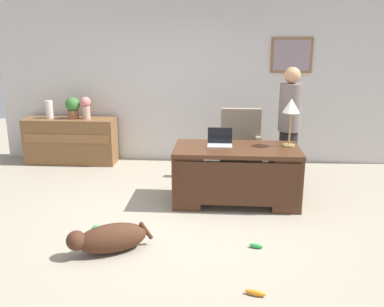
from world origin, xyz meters
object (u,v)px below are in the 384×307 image
(laptop, at_px, (220,141))
(vase_empty, at_px, (49,109))
(dog_toy_ball, at_px, (96,230))
(person_standing, at_px, (289,126))
(potted_plant, at_px, (73,107))
(dog_toy_plush, at_px, (256,246))
(armchair, at_px, (240,150))
(vase_with_flowers, at_px, (86,107))
(dog_lying, at_px, (109,238))
(desk_lamp, at_px, (291,109))
(desk, at_px, (236,174))
(credenza, at_px, (71,141))
(dog_toy_bone, at_px, (256,293))

(laptop, height_order, vase_empty, vase_empty)
(vase_empty, xyz_separation_m, dog_toy_ball, (1.55, -2.68, -0.87))
(person_standing, bearing_deg, potted_plant, 165.17)
(person_standing, height_order, dog_toy_ball, person_standing)
(dog_toy_plush, bearing_deg, potted_plant, 135.15)
(armchair, bearing_deg, vase_with_flowers, 163.40)
(vase_empty, relative_size, dog_toy_plush, 2.11)
(person_standing, height_order, dog_lying, person_standing)
(desk_lamp, relative_size, vase_empty, 2.07)
(potted_plant, bearing_deg, dog_lying, -65.69)
(person_standing, distance_m, dog_toy_plush, 2.22)
(vase_empty, bearing_deg, person_standing, -13.33)
(person_standing, relative_size, dog_toy_plush, 12.08)
(laptop, relative_size, vase_with_flowers, 0.87)
(person_standing, bearing_deg, desk, -136.23)
(potted_plant, bearing_deg, credenza, -178.87)
(desk, height_order, person_standing, person_standing)
(credenza, xyz_separation_m, desk_lamp, (3.46, -1.51, 0.85))
(dog_lying, height_order, vase_with_flowers, vase_with_flowers)
(desk, bearing_deg, credenza, 149.45)
(vase_with_flowers, distance_m, potted_plant, 0.23)
(desk, xyz_separation_m, armchair, (0.08, 0.88, 0.08))
(armchair, distance_m, person_standing, 0.80)
(armchair, relative_size, vase_empty, 3.61)
(person_standing, xyz_separation_m, dog_toy_ball, (-2.33, -1.76, -0.84))
(desk, bearing_deg, laptop, 153.05)
(armchair, xyz_separation_m, dog_lying, (-1.41, -2.31, -0.33))
(dog_toy_ball, xyz_separation_m, dog_toy_plush, (1.76, -0.20, -0.03))
(vase_with_flowers, xyz_separation_m, dog_toy_bone, (2.60, -3.72, -0.96))
(desk, distance_m, dog_lying, 1.96)
(desk_lamp, bearing_deg, potted_plant, 155.94)
(vase_empty, distance_m, dog_toy_ball, 3.21)
(dog_toy_ball, bearing_deg, dog_toy_bone, -31.62)
(armchair, xyz_separation_m, vase_with_flowers, (-2.57, 0.77, 0.50))
(credenza, height_order, dog_lying, credenza)
(desk_lamp, bearing_deg, desk, -168.90)
(potted_plant, height_order, dog_toy_bone, potted_plant)
(desk_lamp, bearing_deg, credenza, 156.40)
(vase_with_flowers, distance_m, dog_toy_ball, 2.98)
(armchair, xyz_separation_m, laptop, (-0.31, -0.76, 0.32))
(vase_with_flowers, relative_size, dog_toy_bone, 2.01)
(person_standing, xyz_separation_m, potted_plant, (-3.47, 0.92, 0.08))
(dog_lying, bearing_deg, dog_toy_bone, -24.19)
(laptop, relative_size, potted_plant, 0.89)
(desk_lamp, distance_m, dog_toy_plush, 1.90)
(potted_plant, distance_m, dog_toy_plush, 4.19)
(credenza, height_order, dog_toy_plush, credenza)
(credenza, relative_size, laptop, 4.80)
(credenza, xyz_separation_m, armchair, (2.87, -0.76, 0.10))
(credenza, distance_m, dog_toy_plush, 4.15)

